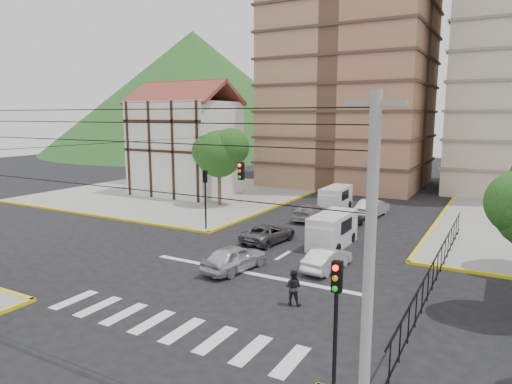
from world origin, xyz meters
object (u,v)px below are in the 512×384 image
Objects in this scene: car_silver_front_left at (235,258)px; pedestrian_crosswalk at (293,287)px; traffic_light_nw at (205,190)px; van_right_lane at (331,231)px; car_white_front_right at (327,259)px; traffic_light_se at (336,310)px; van_left_lane at (335,199)px.

pedestrian_crosswalk reaches higher than car_silver_front_left.
pedestrian_crosswalk is (11.42, -9.28, -2.28)m from traffic_light_nw.
car_silver_front_left is at bearing -36.47° from pedestrian_crosswalk.
car_white_front_right is (1.40, -4.49, -0.43)m from van_right_lane.
traffic_light_nw is 2.66× the size of pedestrian_crosswalk.
traffic_light_se reaches higher than pedestrian_crosswalk.
traffic_light_nw is 0.95× the size of van_left_lane.
van_left_lane is at bearing -64.54° from car_white_front_right.
traffic_light_se is 1.00× the size of traffic_light_nw.
car_silver_front_left is (-3.10, -7.04, -0.33)m from van_right_lane.
car_silver_front_left is 2.57× the size of pedestrian_crosswalk.
traffic_light_nw is 14.89m from pedestrian_crosswalk.
traffic_light_nw is at bearing -12.45° from car_white_front_right.
van_right_lane is 12.13m from van_left_lane.
van_right_lane is at bearing -104.17° from car_silver_front_left.
car_white_front_right is 5.27m from pedestrian_crosswalk.
car_silver_front_left is 5.18m from car_white_front_right.
car_white_front_right is at bearing -72.68° from van_left_lane.
traffic_light_se is 12.96m from car_silver_front_left.
van_right_lane is 2.93× the size of pedestrian_crosswalk.
traffic_light_se reaches higher than car_silver_front_left.
van_right_lane reaches higher than van_left_lane.
traffic_light_nw is at bearing 135.00° from traffic_light_se.
car_white_front_right is (-4.48, 11.58, -2.49)m from traffic_light_se.
traffic_light_se is at bearing -71.36° from van_left_lane.
van_right_lane reaches higher than pedestrian_crosswalk.
traffic_light_nw is 9.62m from car_silver_front_left.
traffic_light_se and traffic_light_nw have the same top height.
van_left_lane reaches higher than car_silver_front_left.
van_right_lane is (-5.88, 16.07, -2.06)m from traffic_light_se.
traffic_light_se is at bearing 116.42° from pedestrian_crosswalk.
pedestrian_crosswalk is (0.30, -5.26, 0.20)m from car_white_front_right.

